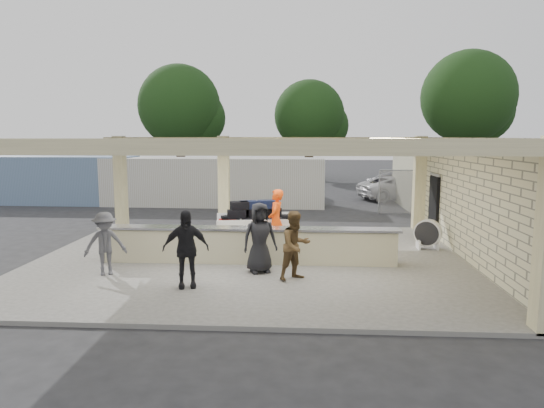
# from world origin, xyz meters

# --- Properties ---
(ground) EXTENTS (120.00, 120.00, 0.00)m
(ground) POSITION_xyz_m (0.00, 0.00, 0.00)
(ground) COLOR #252527
(ground) RESTS_ON ground
(pavilion) EXTENTS (12.01, 10.00, 3.55)m
(pavilion) POSITION_xyz_m (0.21, 0.66, 1.35)
(pavilion) COLOR #5F5D58
(pavilion) RESTS_ON ground
(baggage_counter) EXTENTS (8.20, 0.58, 0.98)m
(baggage_counter) POSITION_xyz_m (0.00, -0.50, 0.59)
(baggage_counter) COLOR beige
(baggage_counter) RESTS_ON pavilion
(luggage_cart) EXTENTS (2.61, 1.86, 1.40)m
(luggage_cart) POSITION_xyz_m (-0.09, 1.80, 0.88)
(luggage_cart) COLOR white
(luggage_cart) RESTS_ON pavilion
(drum_fan) EXTENTS (0.85, 0.64, 0.91)m
(drum_fan) POSITION_xyz_m (5.33, 1.47, 0.59)
(drum_fan) COLOR white
(drum_fan) RESTS_ON pavilion
(baggage_handler) EXTENTS (0.45, 0.72, 1.88)m
(baggage_handler) POSITION_xyz_m (0.69, 0.85, 1.04)
(baggage_handler) COLOR #FF490D
(baggage_handler) RESTS_ON pavilion
(passenger_a) EXTENTS (0.87, 0.77, 1.67)m
(passenger_a) POSITION_xyz_m (1.32, -2.00, 0.94)
(passenger_a) COLOR brown
(passenger_a) RESTS_ON pavilion
(passenger_b) EXTENTS (1.11, 0.62, 1.79)m
(passenger_b) POSITION_xyz_m (-1.18, -2.74, 0.99)
(passenger_b) COLOR black
(passenger_b) RESTS_ON pavilion
(passenger_c) EXTENTS (1.08, 0.78, 1.59)m
(passenger_c) POSITION_xyz_m (-3.42, -1.88, 0.89)
(passenger_c) COLOR #4C4C51
(passenger_c) RESTS_ON pavilion
(passenger_d) EXTENTS (0.94, 0.64, 1.79)m
(passenger_d) POSITION_xyz_m (0.40, -1.42, 0.99)
(passenger_d) COLOR black
(passenger_d) RESTS_ON pavilion
(car_white_a) EXTENTS (5.10, 3.56, 1.33)m
(car_white_a) POSITION_xyz_m (6.99, 13.87, 0.66)
(car_white_a) COLOR silver
(car_white_a) RESTS_ON ground
(car_white_b) EXTENTS (4.41, 1.98, 1.35)m
(car_white_b) POSITION_xyz_m (12.06, 13.68, 0.68)
(car_white_b) COLOR silver
(car_white_b) RESTS_ON ground
(car_dark) EXTENTS (4.49, 1.99, 1.45)m
(car_dark) POSITION_xyz_m (7.41, 14.86, 0.72)
(car_dark) COLOR black
(car_dark) RESTS_ON ground
(container_white) EXTENTS (11.30, 2.50, 2.44)m
(container_white) POSITION_xyz_m (-3.05, 11.11, 1.22)
(container_white) COLOR silver
(container_white) RESTS_ON ground
(container_blue) EXTENTS (9.61, 2.42, 2.49)m
(container_blue) POSITION_xyz_m (-12.15, 11.39, 1.25)
(container_blue) COLOR #657CA2
(container_blue) RESTS_ON ground
(fence) EXTENTS (12.06, 0.06, 2.03)m
(fence) POSITION_xyz_m (11.00, 9.00, 1.05)
(fence) COLOR gray
(fence) RESTS_ON ground
(tree_left) EXTENTS (6.60, 6.30, 9.00)m
(tree_left) POSITION_xyz_m (-7.68, 24.16, 5.59)
(tree_left) COLOR #382619
(tree_left) RESTS_ON ground
(tree_mid) EXTENTS (6.00, 5.60, 8.00)m
(tree_mid) POSITION_xyz_m (2.32, 26.16, 4.96)
(tree_mid) COLOR #382619
(tree_mid) RESTS_ON ground
(tree_right) EXTENTS (7.20, 7.00, 10.00)m
(tree_right) POSITION_xyz_m (14.32, 25.16, 6.21)
(tree_right) COLOR #382619
(tree_right) RESTS_ON ground
(adjacent_building) EXTENTS (6.00, 8.00, 3.20)m
(adjacent_building) POSITION_xyz_m (9.50, 10.00, 1.60)
(adjacent_building) COLOR beige
(adjacent_building) RESTS_ON ground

